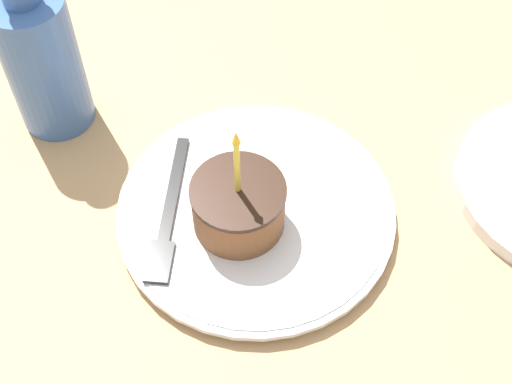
% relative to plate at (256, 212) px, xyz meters
% --- Properties ---
extents(ground_plane, '(2.40, 2.40, 0.04)m').
position_rel_plate_xyz_m(ground_plane, '(0.01, -0.02, -0.03)').
color(ground_plane, tan).
rests_on(ground_plane, ground).
extents(plate, '(0.28, 0.28, 0.02)m').
position_rel_plate_xyz_m(plate, '(0.00, 0.00, 0.00)').
color(plate, silver).
rests_on(plate, ground_plane).
extents(cake_slice, '(0.09, 0.09, 0.13)m').
position_rel_plate_xyz_m(cake_slice, '(-0.01, 0.02, 0.03)').
color(cake_slice, brown).
rests_on(cake_slice, plate).
extents(fork, '(0.17, 0.07, 0.00)m').
position_rel_plate_xyz_m(fork, '(0.01, 0.09, 0.01)').
color(fork, '#262626').
rests_on(fork, plate).
extents(bottle, '(0.08, 0.08, 0.22)m').
position_rel_plate_xyz_m(bottle, '(0.19, 0.18, 0.08)').
color(bottle, '#3F66A5').
rests_on(bottle, ground_plane).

